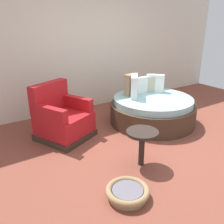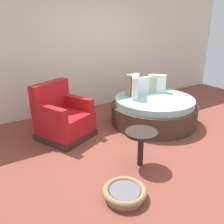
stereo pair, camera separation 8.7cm
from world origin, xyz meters
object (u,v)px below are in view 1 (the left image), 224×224
Objects in this scene: round_daybed at (152,109)px; side_table at (142,137)px; pet_basket at (128,192)px; red_armchair at (62,119)px.

round_daybed reaches higher than side_table.
pet_basket is at bearing -138.90° from round_daybed.
red_armchair is 1.89m from pet_basket.
red_armchair reaches higher than pet_basket.
red_armchair is 2.07× the size of pet_basket.
side_table is (0.57, -1.43, 0.10)m from red_armchair.
pet_basket is (-0.00, -1.87, -0.26)m from red_armchair.
side_table is (-1.17, -1.08, 0.15)m from round_daybed.
round_daybed is at bearing -11.44° from red_armchair.
round_daybed is 1.59m from side_table.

